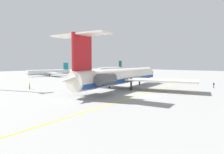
# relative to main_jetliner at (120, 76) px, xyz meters

# --- Properties ---
(ground) EXTENTS (325.37, 325.37, 0.00)m
(ground) POSITION_rel_main_jetliner_xyz_m (-4.63, -12.00, -3.75)
(ground) COLOR gray
(main_jetliner) EXTENTS (47.17, 41.86, 13.77)m
(main_jetliner) POSITION_rel_main_jetliner_xyz_m (0.00, 0.00, 0.00)
(main_jetliner) COLOR silver
(main_jetliner) RESTS_ON ground
(airliner_mid_right) EXTENTS (25.74, 25.56, 7.70)m
(airliner_mid_right) POSITION_rel_main_jetliner_xyz_m (16.33, 64.98, -1.49)
(airliner_mid_right) COLOR silver
(airliner_mid_right) RESTS_ON ground
(airliner_far_right) EXTENTS (30.94, 30.66, 9.24)m
(airliner_far_right) POSITION_rel_main_jetliner_xyz_m (64.06, 58.81, -1.03)
(airliner_far_right) COLOR white
(airliner_far_right) RESTS_ON ground
(ground_crew_near_nose) EXTENTS (0.42, 0.29, 1.81)m
(ground_crew_near_nose) POSITION_rel_main_jetliner_xyz_m (-17.27, 19.55, -2.61)
(ground_crew_near_nose) COLOR black
(ground_crew_near_nose) RESTS_ON ground
(ground_crew_near_tail) EXTENTS (0.28, 0.43, 1.73)m
(ground_crew_near_tail) POSITION_rel_main_jetliner_xyz_m (20.28, -20.07, -2.66)
(ground_crew_near_tail) COLOR black
(ground_crew_near_tail) RESTS_ON ground
(ground_crew_portside) EXTENTS (0.32, 0.37, 1.79)m
(ground_crew_portside) POSITION_rel_main_jetliner_xyz_m (16.96, 22.49, -2.62)
(ground_crew_portside) COLOR black
(ground_crew_portside) RESTS_ON ground
(ground_crew_starboard) EXTENTS (0.36, 0.30, 1.73)m
(ground_crew_starboard) POSITION_rel_main_jetliner_xyz_m (13.09, 25.93, -2.66)
(ground_crew_starboard) COLOR black
(ground_crew_starboard) RESTS_ON ground
(safety_cone_nose) EXTENTS (0.40, 0.40, 0.55)m
(safety_cone_nose) POSITION_rel_main_jetliner_xyz_m (27.26, -13.26, -3.48)
(safety_cone_nose) COLOR #EA590F
(safety_cone_nose) RESTS_ON ground
(taxiway_centreline) EXTENTS (81.43, 9.93, 0.01)m
(taxiway_centreline) POSITION_rel_main_jetliner_xyz_m (1.31, -9.03, -3.75)
(taxiway_centreline) COLOR gold
(taxiway_centreline) RESTS_ON ground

